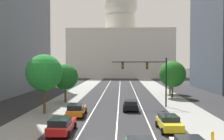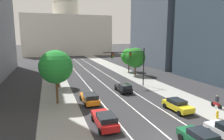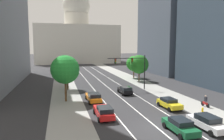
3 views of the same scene
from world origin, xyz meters
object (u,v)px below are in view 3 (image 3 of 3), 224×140
object	(u,v)px
car_white	(207,122)
traffic_signal_mast	(134,65)
car_red	(104,112)
car_yellow	(169,103)
street_tree_mid_left	(65,70)
car_orange	(94,97)
street_tree_far_right	(139,64)
cyclist	(205,101)
street_tree_mid_right	(134,64)
capitol_building	(77,39)
car_black	(125,90)
street_tree_near_left	(67,70)
fire_hydrant	(202,111)
car_green	(180,126)

from	to	relation	value
car_white	traffic_signal_mast	bearing A→B (deg)	-0.53
car_red	car_yellow	bearing A→B (deg)	-81.75
traffic_signal_mast	street_tree_mid_left	xyz separation A→B (m)	(-13.62, -5.50, 0.13)
car_orange	street_tree_mid_left	xyz separation A→B (m)	(-4.27, 1.34, 4.37)
car_white	street_tree_far_right	size ratio (longest dim) A/B	0.70
car_white	cyclist	distance (m)	8.76
cyclist	street_tree_mid_left	size ratio (longest dim) A/B	0.23
street_tree_mid_right	capitol_building	bearing A→B (deg)	99.28
car_yellow	street_tree_mid_left	world-z (taller)	street_tree_mid_left
street_tree_mid_left	street_tree_far_right	bearing A→B (deg)	38.84
traffic_signal_mast	car_white	bearing A→B (deg)	-88.67
capitol_building	car_orange	bearing A→B (deg)	-93.35
traffic_signal_mast	street_tree_mid_left	world-z (taller)	street_tree_mid_left
car_black	cyclist	world-z (taller)	cyclist
car_black	street_tree_mid_right	world-z (taller)	street_tree_mid_right
capitol_building	car_white	xyz separation A→B (m)	(4.92, -97.73, -12.24)
car_white	street_tree_mid_right	bearing A→B (deg)	-10.25
street_tree_far_right	street_tree_near_left	world-z (taller)	street_tree_far_right
street_tree_far_right	capitol_building	bearing A→B (deg)	98.12
cyclist	car_yellow	bearing A→B (deg)	80.27
street_tree_mid_left	traffic_signal_mast	bearing A→B (deg)	21.99
car_red	street_tree_mid_left	distance (m)	10.86
car_white	cyclist	bearing A→B (deg)	-40.23
car_white	car_yellow	bearing A→B (deg)	-1.83
car_yellow	street_tree_mid_left	size ratio (longest dim) A/B	0.56
street_tree_mid_left	car_orange	bearing A→B (deg)	-17.47
cyclist	fire_hydrant	bearing A→B (deg)	133.58
car_red	car_white	size ratio (longest dim) A/B	1.01
cyclist	street_tree_mid_left	distance (m)	21.66
capitol_building	street_tree_far_right	size ratio (longest dim) A/B	6.46
street_tree_far_right	street_tree_mid_left	size ratio (longest dim) A/B	0.90
car_yellow	car_white	xyz separation A→B (m)	(0.00, -7.64, 0.03)
car_green	car_black	distance (m)	17.58
street_tree_mid_right	cyclist	bearing A→B (deg)	-89.62
fire_hydrant	capitol_building	bearing A→B (deg)	94.76
traffic_signal_mast	street_tree_far_right	xyz separation A→B (m)	(5.18, 9.64, -0.74)
car_orange	traffic_signal_mast	distance (m)	12.34
street_tree_far_right	street_tree_mid_right	bearing A→B (deg)	84.03
car_white	cyclist	xyz separation A→B (m)	(5.44, 6.86, 0.07)
car_green	car_black	size ratio (longest dim) A/B	1.06
street_tree_near_left	capitol_building	bearing A→B (deg)	83.41
cyclist	street_tree_mid_left	bearing A→B (deg)	65.30
car_orange	car_yellow	bearing A→B (deg)	-124.12
car_yellow	car_orange	bearing A→B (deg)	54.99
street_tree_mid_left	street_tree_near_left	distance (m)	9.11
car_white	cyclist	size ratio (longest dim) A/B	2.72
car_green	street_tree_far_right	world-z (taller)	street_tree_far_right
car_yellow	fire_hydrant	world-z (taller)	car_yellow
car_white	street_tree_mid_left	bearing A→B (deg)	41.02
car_green	traffic_signal_mast	xyz separation A→B (m)	(2.80, 20.71, 4.25)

